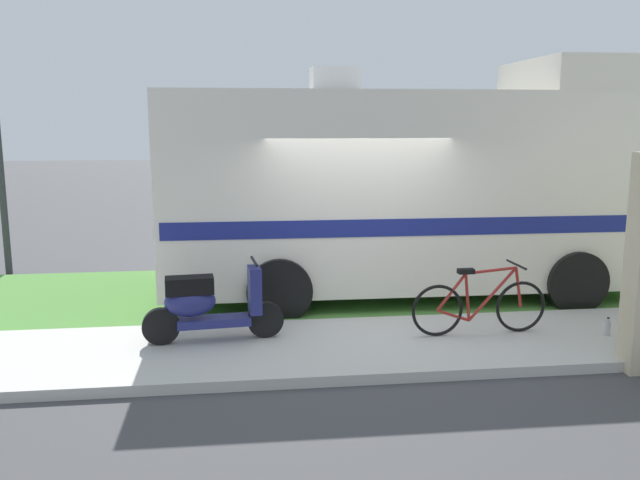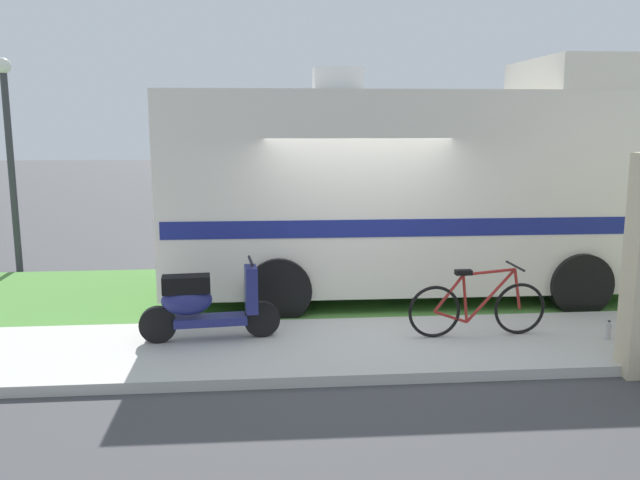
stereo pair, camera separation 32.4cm
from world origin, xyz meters
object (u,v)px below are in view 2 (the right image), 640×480
Objects in this scene: bicycle at (477,307)px; bottle_green at (608,331)px; scooter at (205,303)px; motorhome_rv at (415,187)px; street_lamp_post at (9,143)px; pickup_truck_near at (547,197)px.

bottle_green is at bearing -9.52° from bicycle.
scooter reaches higher than bicycle.
motorhome_rv is at bearing 96.76° from bicycle.
scooter is 0.97× the size of bicycle.
motorhome_rv is 3.49m from bottle_green.
scooter reaches higher than bottle_green.
street_lamp_post is at bearing 150.27° from bottle_green.
motorhome_rv is at bearing 35.41° from scooter.
pickup_truck_near reaches higher than bicycle.
scooter is 3.31m from bicycle.
motorhome_rv reaches higher than pickup_truck_near.
motorhome_rv reaches higher than scooter.
bottle_green is 0.06× the size of street_lamp_post.
bicycle is 7.51× the size of bottle_green.
pickup_truck_near is at bearing 43.90° from scooter.
bicycle is at bearing -33.41° from street_lamp_post.
bottle_green is (4.86, -0.40, -0.36)m from scooter.
motorhome_rv is 4.23× the size of bicycle.
scooter is at bearing 177.50° from bicycle.
street_lamp_post is (-3.76, 4.52, 1.77)m from scooter.
scooter is 6.14m from street_lamp_post.
pickup_truck_near reaches higher than scooter.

